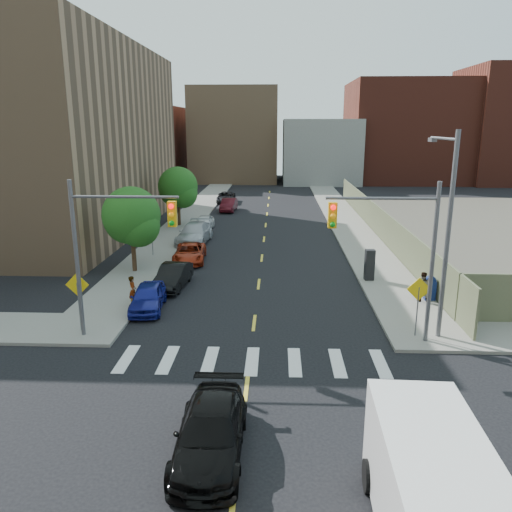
# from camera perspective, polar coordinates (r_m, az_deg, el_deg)

# --- Properties ---
(ground) EXTENTS (160.00, 160.00, 0.00)m
(ground) POSITION_cam_1_polar(r_m,az_deg,el_deg) (16.94, -1.50, -18.02)
(ground) COLOR black
(ground) RESTS_ON ground
(sidewalk_nw) EXTENTS (3.50, 73.00, 0.15)m
(sidewalk_nw) POSITION_cam_1_polar(r_m,az_deg,el_deg) (57.12, -6.50, 5.52)
(sidewalk_nw) COLOR gray
(sidewalk_nw) RESTS_ON ground
(sidewalk_ne) EXTENTS (3.50, 73.00, 0.15)m
(sidewalk_ne) POSITION_cam_1_polar(r_m,az_deg,el_deg) (56.85, 9.20, 5.38)
(sidewalk_ne) COLOR gray
(sidewalk_ne) RESTS_ON ground
(fence_north) EXTENTS (0.12, 44.00, 2.50)m
(fence_north) POSITION_cam_1_polar(r_m,az_deg,el_deg) (43.79, 13.69, 3.93)
(fence_north) COLOR #6F714F
(fence_north) RESTS_ON ground
(building_nw) EXTENTS (22.00, 30.00, 16.00)m
(building_nw) POSITION_cam_1_polar(r_m,az_deg,el_deg) (49.85, -25.71, 12.01)
(building_nw) COLOR #8C6B4C
(building_nw) RESTS_ON ground
(bg_bldg_west) EXTENTS (14.00, 18.00, 12.00)m
(bg_bldg_west) POSITION_cam_1_polar(r_m,az_deg,el_deg) (87.35, -13.20, 12.32)
(bg_bldg_west) COLOR #592319
(bg_bldg_west) RESTS_ON ground
(bg_bldg_midwest) EXTENTS (14.00, 16.00, 15.00)m
(bg_bldg_midwest) POSITION_cam_1_polar(r_m,az_deg,el_deg) (86.51, -2.33, 13.66)
(bg_bldg_midwest) COLOR #8C6B4C
(bg_bldg_midwest) RESTS_ON ground
(bg_bldg_center) EXTENTS (12.00, 16.00, 10.00)m
(bg_bldg_center) POSITION_cam_1_polar(r_m,az_deg,el_deg) (84.60, 7.28, 11.84)
(bg_bldg_center) COLOR gray
(bg_bldg_center) RESTS_ON ground
(bg_bldg_east) EXTENTS (18.00, 18.00, 16.00)m
(bg_bldg_east) POSITION_cam_1_polar(r_m,az_deg,el_deg) (88.73, 16.54, 13.43)
(bg_bldg_east) COLOR #592319
(bg_bldg_east) RESTS_ON ground
(bg_bldg_fareast) EXTENTS (14.00, 16.00, 18.00)m
(bg_bldg_fareast) POSITION_cam_1_polar(r_m,az_deg,el_deg) (91.97, 26.86, 13.14)
(bg_bldg_fareast) COLOR #592319
(bg_bldg_fareast) RESTS_ON ground
(signal_nw) EXTENTS (4.59, 0.30, 7.00)m
(signal_nw) POSITION_cam_1_polar(r_m,az_deg,el_deg) (21.88, -16.33, 1.91)
(signal_nw) COLOR #59595E
(signal_nw) RESTS_ON ground
(signal_ne) EXTENTS (4.59, 0.30, 7.00)m
(signal_ne) POSITION_cam_1_polar(r_m,az_deg,el_deg) (21.32, 15.81, 1.62)
(signal_ne) COLOR #59595E
(signal_ne) RESTS_ON ground
(streetlight_ne) EXTENTS (0.25, 3.70, 9.00)m
(streetlight_ne) POSITION_cam_1_polar(r_m,az_deg,el_deg) (22.64, 20.89, 3.74)
(streetlight_ne) COLOR #59595E
(streetlight_ne) RESTS_ON ground
(warn_sign_nw) EXTENTS (1.06, 0.06, 2.83)m
(warn_sign_nw) POSITION_cam_1_polar(r_m,az_deg,el_deg) (23.62, -19.70, -3.82)
(warn_sign_nw) COLOR #59595E
(warn_sign_nw) RESTS_ON ground
(warn_sign_ne) EXTENTS (1.06, 0.06, 2.83)m
(warn_sign_ne) POSITION_cam_1_polar(r_m,az_deg,el_deg) (22.77, 18.07, -4.36)
(warn_sign_ne) COLOR #59595E
(warn_sign_ne) RESTS_ON ground
(warn_sign_midwest) EXTENTS (1.06, 0.06, 2.83)m
(warn_sign_midwest) POSITION_cam_1_polar(r_m,az_deg,el_deg) (36.05, -11.83, 2.97)
(warn_sign_midwest) COLOR #59595E
(warn_sign_midwest) RESTS_ON ground
(tree_west_near) EXTENTS (3.66, 3.64, 5.52)m
(tree_west_near) POSITION_cam_1_polar(r_m,az_deg,el_deg) (32.08, -14.02, 4.11)
(tree_west_near) COLOR #332114
(tree_west_near) RESTS_ON ground
(tree_west_far) EXTENTS (3.66, 3.64, 5.52)m
(tree_west_far) POSITION_cam_1_polar(r_m,az_deg,el_deg) (46.49, -8.89, 7.57)
(tree_west_far) COLOR #332114
(tree_west_far) RESTS_ON ground
(parked_car_blue) EXTENTS (1.91, 4.03, 1.33)m
(parked_car_blue) POSITION_cam_1_polar(r_m,az_deg,el_deg) (26.08, -12.26, -4.62)
(parked_car_blue) COLOR navy
(parked_car_blue) RESTS_ON ground
(parked_car_black) EXTENTS (1.75, 4.20, 1.35)m
(parked_car_black) POSITION_cam_1_polar(r_m,az_deg,el_deg) (29.31, -9.46, -2.29)
(parked_car_black) COLOR black
(parked_car_black) RESTS_ON ground
(parked_car_red) EXTENTS (2.38, 4.59, 1.24)m
(parked_car_red) POSITION_cam_1_polar(r_m,az_deg,el_deg) (34.64, -7.59, 0.34)
(parked_car_red) COLOR #9D270F
(parked_car_red) RESTS_ON ground
(parked_car_silver) EXTENTS (2.63, 5.61, 1.58)m
(parked_car_silver) POSITION_cam_1_polar(r_m,az_deg,el_deg) (40.05, -7.03, 2.58)
(parked_car_silver) COLOR #ACAFB4
(parked_car_silver) RESTS_ON ground
(parked_car_white) EXTENTS (1.66, 3.84, 1.29)m
(parked_car_white) POSITION_cam_1_polar(r_m,az_deg,el_deg) (45.19, -5.95, 3.82)
(parked_car_white) COLOR silver
(parked_car_white) RESTS_ON ground
(parked_car_maroon) EXTENTS (1.69, 4.25, 1.38)m
(parked_car_maroon) POSITION_cam_1_polar(r_m,az_deg,el_deg) (54.79, -3.13, 5.85)
(parked_car_maroon) COLOR #420D15
(parked_car_maroon) RESTS_ON ground
(parked_car_grey) EXTENTS (2.27, 4.68, 1.28)m
(parked_car_grey) POSITION_cam_1_polar(r_m,az_deg,el_deg) (60.92, -3.45, 6.70)
(parked_car_grey) COLOR black
(parked_car_grey) RESTS_ON ground
(black_sedan) EXTENTS (1.94, 4.75, 1.38)m
(black_sedan) POSITION_cam_1_polar(r_m,az_deg,el_deg) (15.13, -5.21, -19.40)
(black_sedan) COLOR black
(black_sedan) RESTS_ON ground
(cargo_van) EXTENTS (2.60, 5.89, 2.66)m
(cargo_van) POSITION_cam_1_polar(r_m,az_deg,el_deg) (12.64, 19.64, -24.18)
(cargo_van) COLOR white
(cargo_van) RESTS_ON ground
(mailbox) EXTENTS (0.54, 0.42, 1.33)m
(mailbox) POSITION_cam_1_polar(r_m,az_deg,el_deg) (28.03, 19.28, -3.48)
(mailbox) COLOR navy
(mailbox) RESTS_ON sidewalk_ne
(payphone) EXTENTS (0.58, 0.49, 1.85)m
(payphone) POSITION_cam_1_polar(r_m,az_deg,el_deg) (30.53, 12.84, -0.99)
(payphone) COLOR black
(payphone) RESTS_ON sidewalk_ne
(pedestrian_west) EXTENTS (0.55, 0.67, 1.58)m
(pedestrian_west) POSITION_cam_1_polar(r_m,az_deg,el_deg) (26.33, -13.90, -3.90)
(pedestrian_west) COLOR gray
(pedestrian_west) RESTS_ON sidewalk_nw
(pedestrian_east) EXTENTS (0.86, 0.71, 1.60)m
(pedestrian_east) POSITION_cam_1_polar(r_m,az_deg,el_deg) (27.61, 18.47, -3.34)
(pedestrian_east) COLOR gray
(pedestrian_east) RESTS_ON sidewalk_ne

